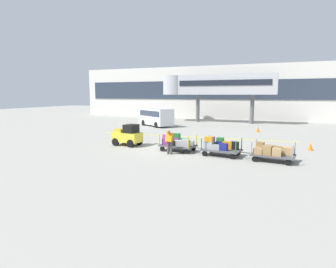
% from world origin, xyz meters
% --- Properties ---
extents(ground_plane, '(120.00, 120.00, 0.00)m').
position_xyz_m(ground_plane, '(0.00, 0.00, 0.00)').
color(ground_plane, '#9E9B91').
extents(apron_lead_line, '(17.63, 1.28, 0.01)m').
position_xyz_m(apron_lead_line, '(-0.60, 6.26, 0.00)').
color(apron_lead_line, yellow).
rests_on(apron_lead_line, ground_plane).
extents(terminal_building, '(51.16, 2.51, 8.04)m').
position_xyz_m(terminal_building, '(0.00, 25.98, 4.02)').
color(terminal_building, silver).
rests_on(terminal_building, ground_plane).
extents(jet_bridge, '(15.17, 3.00, 6.32)m').
position_xyz_m(jet_bridge, '(-1.97, 19.99, 4.96)').
color(jet_bridge, '#B7B7BC').
rests_on(jet_bridge, ground_plane).
extents(baggage_tug, '(2.22, 1.45, 1.58)m').
position_xyz_m(baggage_tug, '(-3.64, 0.44, 0.75)').
color(baggage_tug, gold).
rests_on(baggage_tug, ground_plane).
extents(baggage_cart_lead, '(3.07, 1.67, 1.14)m').
position_xyz_m(baggage_cart_lead, '(0.42, -0.05, 0.56)').
color(baggage_cart_lead, '#4C4C4F').
rests_on(baggage_cart_lead, ground_plane).
extents(baggage_cart_middle, '(3.07, 1.67, 1.17)m').
position_xyz_m(baggage_cart_middle, '(3.35, -0.37, 0.57)').
color(baggage_cart_middle, '#4C4C4F').
rests_on(baggage_cart_middle, ground_plane).
extents(baggage_cart_tail, '(3.07, 1.67, 1.10)m').
position_xyz_m(baggage_cart_tail, '(6.39, -0.77, 0.54)').
color(baggage_cart_tail, '#4C4C4F').
rests_on(baggage_cart_tail, ground_plane).
extents(baggage_handler, '(0.42, 0.45, 1.56)m').
position_xyz_m(baggage_handler, '(0.35, -1.28, 0.87)').
color(baggage_handler, '#4C4C4C').
rests_on(baggage_handler, ground_plane).
extents(shuttle_van, '(5.04, 4.27, 2.10)m').
position_xyz_m(shuttle_van, '(-6.97, 12.86, 1.23)').
color(shuttle_van, silver).
rests_on(shuttle_van, ground_plane).
extents(safety_cone_near, '(0.36, 0.36, 0.55)m').
position_xyz_m(safety_cone_near, '(4.67, 11.85, 0.28)').
color(safety_cone_near, orange).
rests_on(safety_cone_near, ground_plane).
extents(safety_cone_far, '(0.36, 0.36, 0.55)m').
position_xyz_m(safety_cone_far, '(8.69, 3.46, 0.28)').
color(safety_cone_far, orange).
rests_on(safety_cone_far, ground_plane).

